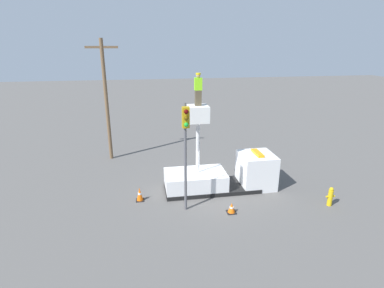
{
  "coord_description": "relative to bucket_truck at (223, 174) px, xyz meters",
  "views": [
    {
      "loc": [
        -3.87,
        -15.83,
        8.33
      ],
      "look_at": [
        -1.36,
        -1.02,
        3.28
      ],
      "focal_mm": 28.0,
      "sensor_mm": 36.0,
      "label": 1
    }
  ],
  "objects": [
    {
      "name": "ground_plane",
      "position": [
        -0.67,
        0.0,
        -0.93
      ],
      "size": [
        120.0,
        120.0,
        0.0
      ],
      "primitive_type": "plane",
      "color": "#565451"
    },
    {
      "name": "bucket_truck",
      "position": [
        0.0,
        0.0,
        0.0
      ],
      "size": [
        6.56,
        2.17,
        5.12
      ],
      "color": "black",
      "rests_on": "ground"
    },
    {
      "name": "worker",
      "position": [
        -1.53,
        0.0,
        5.07
      ],
      "size": [
        0.4,
        0.26,
        1.75
      ],
      "color": "brown",
      "rests_on": "bucket_truck"
    },
    {
      "name": "traffic_light_pole",
      "position": [
        -2.55,
        -2.17,
        3.08
      ],
      "size": [
        0.34,
        0.57,
        5.69
      ],
      "color": "#515156",
      "rests_on": "ground"
    },
    {
      "name": "fire_hydrant",
      "position": [
        5.19,
        -2.94,
        -0.4
      ],
      "size": [
        0.5,
        0.26,
        1.08
      ],
      "color": "gold",
      "rests_on": "ground"
    },
    {
      "name": "traffic_cone_rear",
      "position": [
        -4.93,
        -0.68,
        -0.56
      ],
      "size": [
        0.45,
        0.45,
        0.78
      ],
      "color": "black",
      "rests_on": "ground"
    },
    {
      "name": "traffic_cone_curbside",
      "position": [
        -0.26,
        -2.76,
        -0.68
      ],
      "size": [
        0.48,
        0.48,
        0.55
      ],
      "color": "black",
      "rests_on": "ground"
    },
    {
      "name": "utility_pole",
      "position": [
        -7.06,
        6.3,
        3.75
      ],
      "size": [
        2.2,
        0.26,
        8.71
      ],
      "color": "brown",
      "rests_on": "ground"
    }
  ]
}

